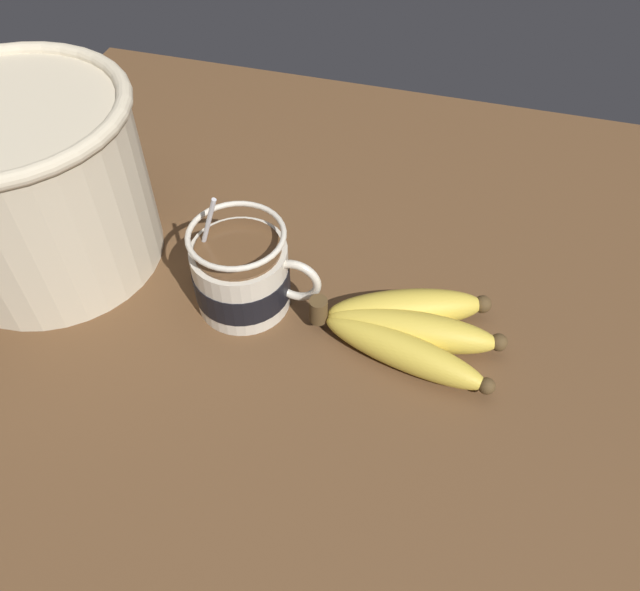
# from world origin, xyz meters

# --- Properties ---
(table) EXTENTS (0.99, 0.99, 0.03)m
(table) POSITION_xyz_m (0.00, 0.00, 0.01)
(table) COLOR brown
(table) RESTS_ON ground
(coffee_mug) EXTENTS (0.15, 0.11, 0.14)m
(coffee_mug) POSITION_xyz_m (-0.06, -0.00, 0.07)
(coffee_mug) COLOR beige
(coffee_mug) RESTS_ON table
(banana_bunch) EXTENTS (0.21, 0.14, 0.04)m
(banana_bunch) POSITION_xyz_m (0.13, -0.01, 0.05)
(banana_bunch) COLOR #4C381E
(banana_bunch) RESTS_ON table
(woven_basket) EXTENTS (0.26, 0.26, 0.21)m
(woven_basket) POSITION_xyz_m (-0.30, 0.01, 0.13)
(woven_basket) COLOR beige
(woven_basket) RESTS_ON table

